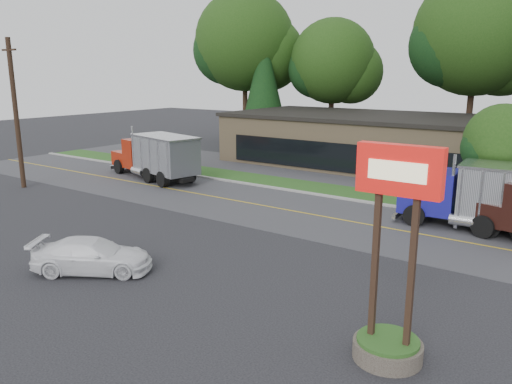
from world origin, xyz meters
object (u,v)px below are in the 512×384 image
dump_truck_red (157,155)px  utility_pole (16,113)px  bilo_sign (391,290)px  rally_car (92,255)px  dump_truck_blue (483,195)px

dump_truck_red → utility_pole: bearing=65.4°
bilo_sign → utility_pole: bearing=168.1°
utility_pole → dump_truck_red: utility_pole is taller
utility_pole → dump_truck_red: size_ratio=1.06×
bilo_sign → rally_car: 11.94m
dump_truck_red → dump_truck_blue: (22.35, 0.75, -0.01)m
dump_truck_blue → dump_truck_red: bearing=-1.6°
dump_truck_blue → rally_car: (-11.30, -14.78, -1.12)m
bilo_sign → dump_truck_blue: (-0.54, 14.01, -0.22)m
rally_car → dump_truck_red: bearing=5.1°
bilo_sign → dump_truck_blue: bilo_sign is taller
utility_pole → bilo_sign: size_ratio=1.68×
utility_pole → dump_truck_red: bearing=52.3°
dump_truck_blue → rally_car: dump_truck_blue is taller
bilo_sign → dump_truck_blue: bearing=92.2°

